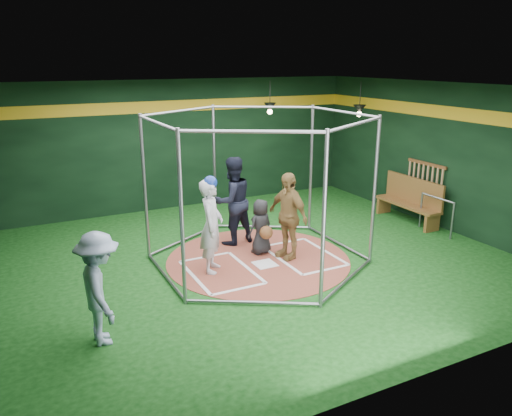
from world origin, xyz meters
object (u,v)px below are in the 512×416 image
visitor_leopard (288,216)px  dugout_bench (410,199)px  batter_figure (211,225)px  umpire (232,201)px

visitor_leopard → dugout_bench: size_ratio=0.94×
visitor_leopard → dugout_bench: 4.11m
batter_figure → visitor_leopard: size_ratio=1.05×
umpire → dugout_bench: size_ratio=1.02×
batter_figure → umpire: umpire is taller
batter_figure → umpire: (1.00, 1.22, 0.04)m
umpire → dugout_bench: umpire is taller
batter_figure → visitor_leopard: 1.66m
batter_figure → visitor_leopard: bearing=-2.3°
umpire → dugout_bench: bearing=164.4°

